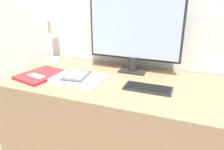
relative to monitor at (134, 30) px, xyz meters
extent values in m
cube|color=#997A56|center=(0.01, -0.19, -0.64)|extent=(1.49, 0.62, 0.72)
cube|color=#262626|center=(0.00, 0.00, -0.27)|extent=(0.17, 0.11, 0.01)
cylinder|color=#262626|center=(0.00, 0.00, -0.22)|extent=(0.06, 0.06, 0.09)
cube|color=#262626|center=(0.00, 0.00, 0.02)|extent=(0.60, 0.01, 0.43)
cube|color=#ADC6E5|center=(0.00, -0.01, 0.02)|extent=(0.57, 0.01, 0.40)
cube|color=#282828|center=(0.16, -0.24, -0.27)|extent=(0.26, 0.11, 0.01)
cube|color=black|center=(0.16, -0.25, -0.27)|extent=(0.24, 0.09, 0.00)
cube|color=silver|center=(-0.26, -0.27, -0.27)|extent=(0.31, 0.24, 0.01)
cube|color=silver|center=(-0.26, -0.27, -0.26)|extent=(0.31, 0.24, 0.01)
cube|color=#4C4C51|center=(-0.28, -0.27, -0.25)|extent=(0.15, 0.19, 0.01)
cube|color=silver|center=(-0.28, -0.27, -0.24)|extent=(0.11, 0.14, 0.00)
cylinder|color=white|center=(-0.66, 0.02, -0.27)|extent=(0.11, 0.11, 0.02)
cylinder|color=white|center=(-0.66, 0.02, -0.12)|extent=(0.02, 0.02, 0.29)
cone|color=white|center=(-0.66, 0.02, 0.06)|extent=(0.10, 0.10, 0.07)
cube|color=maroon|center=(-0.52, -0.29, -0.27)|extent=(0.27, 0.31, 0.02)
cube|color=silver|center=(-0.52, -0.33, -0.26)|extent=(0.13, 0.07, 0.00)
camera|label=1|loc=(0.36, -1.33, 0.22)|focal=35.00mm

